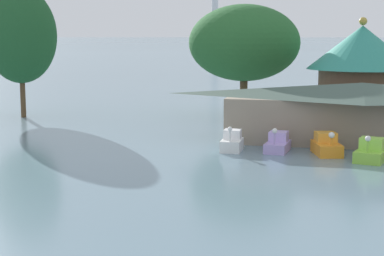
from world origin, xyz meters
The scene contains 8 objects.
pedal_boat_white centered at (2.38, 28.71, 0.56)m, with size 1.33×2.27×1.76m.
pedal_boat_lavender centered at (5.38, 29.14, 0.52)m, with size 1.64×2.73×1.72m.
pedal_boat_orange centered at (8.55, 28.80, 0.57)m, with size 2.18×3.03×1.65m.
pedal_boat_lime centered at (11.24, 27.17, 0.57)m, with size 2.20×2.70×1.74m.
boathouse centered at (10.87, 34.11, 2.23)m, with size 20.44×7.45×4.29m.
green_roof_pavilion centered at (11.10, 44.19, 4.76)m, with size 9.40×9.40×9.12m.
shoreline_tree_tall_left centered at (-19.26, 40.79, 7.55)m, with size 6.59×6.59×11.94m.
shoreline_tree_mid centered at (0.70, 45.41, 6.87)m, with size 10.20×10.20×10.39m.
Camera 1 is at (8.99, -11.81, 7.82)m, focal length 58.37 mm.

